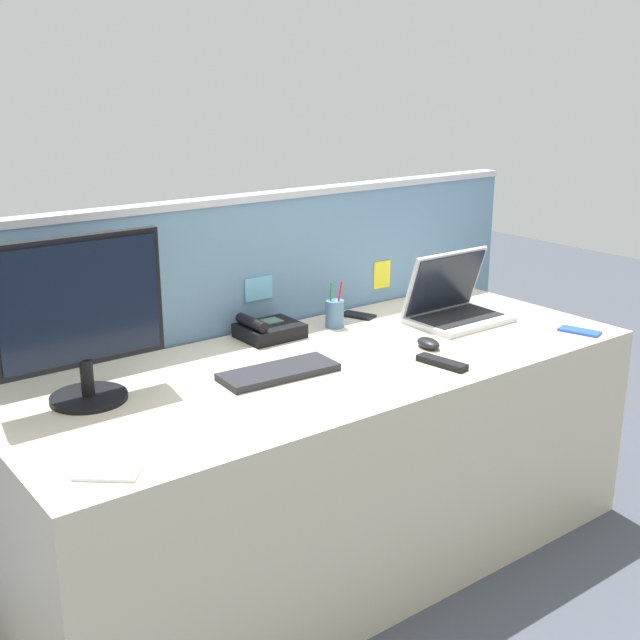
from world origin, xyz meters
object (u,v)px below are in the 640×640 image
cell_phone_white_slab (108,473)px  cell_phone_blue_case (580,331)px  desktop_monitor (80,313)px  laptop (453,303)px  cell_phone_black_slab (358,315)px  tv_remote (442,363)px  pen_cup (335,313)px  desk_phone (268,330)px  keyboard_main (279,372)px  computer_mouse_right_hand (428,343)px

cell_phone_white_slab → cell_phone_blue_case: (1.74, -0.01, 0.00)m
desktop_monitor → cell_phone_blue_case: 1.69m
laptop → cell_phone_white_slab: bearing=-166.2°
cell_phone_black_slab → tv_remote: bearing=-125.0°
laptop → pen_cup: size_ratio=2.07×
cell_phone_white_slab → cell_phone_blue_case: size_ratio=1.03×
desk_phone → pen_cup: 0.26m
desk_phone → tv_remote: bearing=-63.7°
keyboard_main → cell_phone_black_slab: 0.67m
keyboard_main → cell_phone_white_slab: size_ratio=2.50×
cell_phone_black_slab → pen_cup: bearing=176.3°
laptop → desk_phone: (-0.65, 0.24, -0.04)m
cell_phone_white_slab → tv_remote: size_ratio=0.85×
desk_phone → computer_mouse_right_hand: bearing=-48.4°
pen_cup → laptop: bearing=-26.4°
keyboard_main → cell_phone_blue_case: 1.11m
computer_mouse_right_hand → cell_phone_black_slab: size_ratio=0.80×
tv_remote → cell_phone_white_slab: bearing=173.6°
cell_phone_black_slab → laptop: bearing=-66.8°
laptop → computer_mouse_right_hand: size_ratio=3.53×
cell_phone_black_slab → cell_phone_white_slab: bearing=-175.7°
desktop_monitor → keyboard_main: bearing=-17.6°
desktop_monitor → computer_mouse_right_hand: (1.07, -0.25, -0.23)m
computer_mouse_right_hand → tv_remote: 0.17m
keyboard_main → tv_remote: keyboard_main is taller
desktop_monitor → laptop: desktop_monitor is taller
tv_remote → cell_phone_blue_case: bearing=-13.7°
pen_cup → cell_phone_white_slab: (-1.09, -0.56, -0.05)m
computer_mouse_right_hand → pen_cup: (-0.10, 0.37, 0.03)m
computer_mouse_right_hand → pen_cup: 0.38m
cell_phone_black_slab → tv_remote: 0.58m
cell_phone_white_slab → keyboard_main: bearing=-26.8°
laptop → keyboard_main: bearing=-174.2°
desk_phone → cell_phone_blue_case: desk_phone is taller
cell_phone_black_slab → desk_phone: bearing=159.2°
keyboard_main → cell_phone_black_slab: keyboard_main is taller
desk_phone → computer_mouse_right_hand: desk_phone is taller
computer_mouse_right_hand → pen_cup: pen_cup is taller
desk_phone → cell_phone_white_slab: size_ratio=1.42×
desk_phone → computer_mouse_right_hand: 0.55m
laptop → pen_cup: 0.44m
cell_phone_white_slab → tv_remote: (1.11, 0.05, 0.01)m
computer_mouse_right_hand → cell_phone_black_slab: bearing=95.4°
cell_phone_white_slab → cell_phone_black_slab: same height
laptop → keyboard_main: laptop is taller
desktop_monitor → cell_phone_white_slab: bearing=-106.5°
cell_phone_blue_case → cell_phone_black_slab: (-0.49, 0.62, 0.00)m
desktop_monitor → tv_remote: size_ratio=2.77×
keyboard_main → tv_remote: 0.51m
computer_mouse_right_hand → laptop: bearing=41.9°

